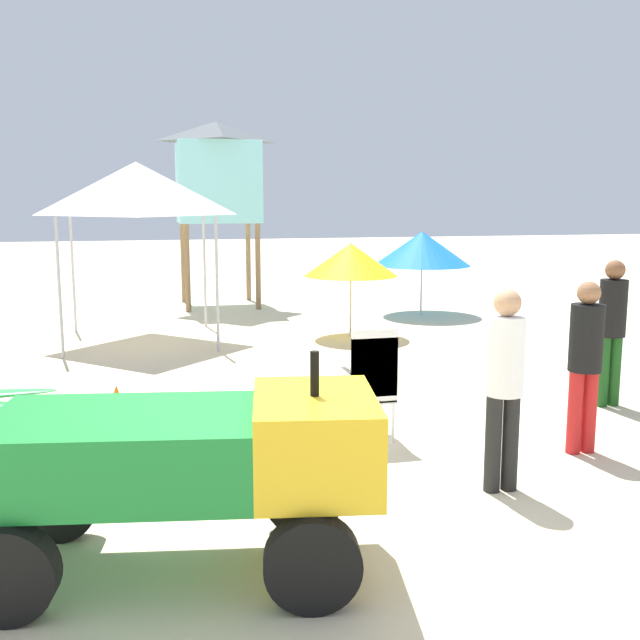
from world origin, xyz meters
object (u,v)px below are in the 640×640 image
lifeguard_near_left (585,355)px  lifeguard_near_right (612,323)px  popup_canopy (137,189)px  lifeguard_near_center (504,376)px  beach_umbrella_mid (422,248)px  lifeguard_tower (217,172)px  traffic_cone_near (117,413)px  stacked_plastic_chairs (371,375)px  beach_umbrella_left (351,260)px  utility_cart (193,459)px

lifeguard_near_left → lifeguard_near_right: bearing=48.4°
popup_canopy → lifeguard_near_right: bearing=-45.5°
lifeguard_near_center → beach_umbrella_mid: bearing=73.0°
popup_canopy → lifeguard_tower: 4.42m
traffic_cone_near → lifeguard_near_left: bearing=-17.6°
lifeguard_near_left → beach_umbrella_mid: 8.82m
lifeguard_near_left → stacked_plastic_chairs: bearing=157.3°
lifeguard_near_right → beach_umbrella_mid: beach_umbrella_mid is taller
lifeguard_tower → beach_umbrella_left: (1.89, -4.47, -1.66)m
lifeguard_near_center → traffic_cone_near: bearing=146.7°
lifeguard_near_right → popup_canopy: popup_canopy is taller
lifeguard_tower → beach_umbrella_left: 5.13m
utility_cart → beach_umbrella_mid: bearing=61.6°
utility_cart → stacked_plastic_chairs: (1.95, 2.32, -0.09)m
beach_umbrella_left → lifeguard_near_right: bearing=-70.7°
lifeguard_near_left → lifeguard_near_center: 1.41m
lifeguard_near_right → traffic_cone_near: (-5.72, -0.01, -0.72)m
lifeguard_near_center → lifeguard_tower: lifeguard_tower is taller
lifeguard_near_center → lifeguard_tower: bearing=95.9°
lifeguard_tower → popup_canopy: bearing=-113.8°
stacked_plastic_chairs → beach_umbrella_left: beach_umbrella_left is taller
utility_cart → stacked_plastic_chairs: utility_cart is taller
stacked_plastic_chairs → lifeguard_tower: 10.48m
utility_cart → popup_canopy: popup_canopy is taller
utility_cart → stacked_plastic_chairs: size_ratio=2.26×
utility_cart → lifeguard_near_left: 4.16m
beach_umbrella_left → beach_umbrella_mid: bearing=44.4°
lifeguard_near_right → lifeguard_near_center: bearing=-139.4°
beach_umbrella_left → beach_umbrella_mid: size_ratio=0.82×
beach_umbrella_mid → traffic_cone_near: 9.53m
beach_umbrella_mid → popup_canopy: bearing=-164.0°
beach_umbrella_left → traffic_cone_near: (-3.93, -5.12, -1.10)m
lifeguard_near_center → lifeguard_tower: 11.95m
lifeguard_near_left → popup_canopy: size_ratio=0.55×
stacked_plastic_chairs → beach_umbrella_mid: (3.56, 7.86, 0.72)m
stacked_plastic_chairs → lifeguard_tower: (-0.50, 10.20, 2.36)m
stacked_plastic_chairs → lifeguard_near_left: size_ratio=0.71×
lifeguard_near_right → popup_canopy: (-5.46, 5.56, 1.61)m
lifeguard_tower → traffic_cone_near: bearing=-102.0°
stacked_plastic_chairs → beach_umbrella_mid: beach_umbrella_mid is taller
lifeguard_near_right → lifeguard_tower: size_ratio=0.42×
lifeguard_near_center → traffic_cone_near: size_ratio=2.94×
lifeguard_near_left → beach_umbrella_left: bearing=94.6°
lifeguard_near_center → beach_umbrella_mid: size_ratio=0.85×
lifeguard_near_right → utility_cart: bearing=-150.2°
lifeguard_near_right → traffic_cone_near: lifeguard_near_right is taller
lifeguard_near_left → traffic_cone_near: lifeguard_near_left is taller
stacked_plastic_chairs → traffic_cone_near: 2.64m
lifeguard_tower → beach_umbrella_left: bearing=-67.0°
utility_cart → stacked_plastic_chairs: 3.03m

